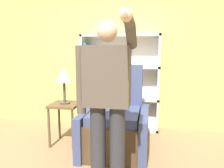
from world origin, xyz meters
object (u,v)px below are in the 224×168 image
Objects in this scene: person_standing at (107,98)px; armchair at (116,125)px; bookcase at (114,84)px; side_table at (65,111)px; table_lamp at (64,76)px.

armchair is at bearing 93.91° from person_standing.
side_table is at bearing -126.00° from bookcase.
armchair is 1.02m from table_lamp.
bookcase is 1.05m from side_table.
table_lamp is at bearing 0.00° from side_table.
person_standing is (0.06, -0.93, 0.58)m from armchair.
bookcase is at bearing 101.67° from armchair.
bookcase reaches higher than armchair.
bookcase is at bearing 54.00° from side_table.
table_lamp is (-0.84, 1.00, 0.07)m from person_standing.
side_table is at bearing 174.68° from armchair.
armchair is 0.71× the size of person_standing.
person_standing is 1.31m from table_lamp.
armchair is 1.10m from person_standing.
person_standing reaches higher than table_lamp.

